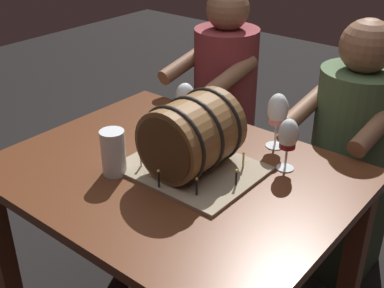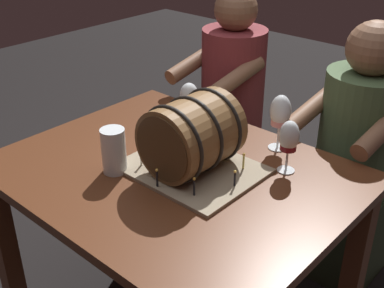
{
  "view_description": "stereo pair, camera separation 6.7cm",
  "coord_description": "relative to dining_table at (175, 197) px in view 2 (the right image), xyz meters",
  "views": [
    {
      "loc": [
        0.96,
        -1.09,
        1.59
      ],
      "look_at": [
        0.05,
        0.04,
        0.83
      ],
      "focal_mm": 46.5,
      "sensor_mm": 36.0,
      "label": 1
    },
    {
      "loc": [
        1.01,
        -1.04,
        1.59
      ],
      "look_at": [
        0.05,
        0.04,
        0.83
      ],
      "focal_mm": 46.5,
      "sensor_mm": 36.0,
      "label": 2
    }
  ],
  "objects": [
    {
      "name": "wine_glass_empty",
      "position": [
        -0.18,
        0.27,
        0.25
      ],
      "size": [
        0.07,
        0.07,
        0.19
      ],
      "color": "white",
      "rests_on": "dining_table"
    },
    {
      "name": "beer_pint",
      "position": [
        -0.14,
        -0.14,
        0.18
      ],
      "size": [
        0.08,
        0.08,
        0.16
      ],
      "color": "white",
      "rests_on": "dining_table"
    },
    {
      "name": "dining_table",
      "position": [
        0.0,
        0.0,
        0.0
      ],
      "size": [
        1.17,
        0.92,
        0.73
      ],
      "color": "#562D19",
      "rests_on": "ground"
    },
    {
      "name": "wine_glass_red",
      "position": [
        0.29,
        0.25,
        0.24
      ],
      "size": [
        0.07,
        0.07,
        0.19
      ],
      "color": "white",
      "rests_on": "dining_table"
    },
    {
      "name": "person_seated_right",
      "position": [
        0.32,
        0.74,
        -0.09
      ],
      "size": [
        0.38,
        0.47,
        1.15
      ],
      "color": "#2A3A24",
      "rests_on": "ground"
    },
    {
      "name": "barrel_cake",
      "position": [
        0.05,
        0.04,
        0.24
      ],
      "size": [
        0.44,
        0.36,
        0.27
      ],
      "color": "gray",
      "rests_on": "dining_table"
    },
    {
      "name": "wine_glass_rose",
      "position": [
        0.17,
        0.36,
        0.25
      ],
      "size": [
        0.08,
        0.08,
        0.21
      ],
      "color": "white",
      "rests_on": "dining_table"
    },
    {
      "name": "person_seated_left",
      "position": [
        -0.32,
        0.74,
        -0.08
      ],
      "size": [
        0.36,
        0.46,
        1.19
      ],
      "color": "#4C1B1E",
      "rests_on": "ground"
    }
  ]
}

